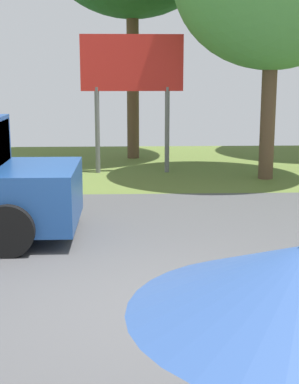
# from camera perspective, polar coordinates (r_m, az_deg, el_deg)

# --- Properties ---
(ground_plane) EXTENTS (40.00, 22.00, 0.20)m
(ground_plane) POSITION_cam_1_polar(r_m,az_deg,el_deg) (9.28, -1.03, -4.46)
(ground_plane) COLOR #4C4C4F
(roadside_billboard) EXTENTS (2.60, 0.12, 3.50)m
(roadside_billboard) POSITION_cam_1_polar(r_m,az_deg,el_deg) (14.65, -1.77, 11.86)
(roadside_billboard) COLOR slate
(roadside_billboard) RESTS_ON ground_plane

